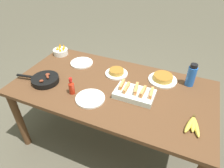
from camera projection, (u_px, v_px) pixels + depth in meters
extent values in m
plane|color=#565142|center=(112.00, 139.00, 2.23)|extent=(14.00, 14.00, 0.00)
cube|color=brown|center=(112.00, 88.00, 1.80)|extent=(1.78, 0.93, 0.03)
cylinder|color=brown|center=(19.00, 120.00, 1.99)|extent=(0.07, 0.07, 0.70)
cylinder|color=brown|center=(66.00, 77.00, 2.58)|extent=(0.07, 0.07, 0.70)
cylinder|color=brown|center=(201.00, 114.00, 2.06)|extent=(0.07, 0.07, 0.70)
ellipsoid|color=gold|center=(190.00, 124.00, 1.41)|extent=(0.08, 0.19, 0.04)
ellipsoid|color=gold|center=(193.00, 124.00, 1.41)|extent=(0.04, 0.16, 0.03)
ellipsoid|color=gold|center=(196.00, 126.00, 1.40)|extent=(0.08, 0.20, 0.03)
cylinder|color=#4C3819|center=(194.00, 117.00, 1.46)|extent=(0.02, 0.02, 0.04)
cube|color=silver|center=(134.00, 94.00, 1.67)|extent=(0.33, 0.20, 0.05)
cube|color=#ED8E4C|center=(122.00, 85.00, 1.70)|extent=(0.03, 0.12, 0.04)
cube|color=#ED8E4C|center=(126.00, 88.00, 1.67)|extent=(0.02, 0.13, 0.04)
cube|color=#ED8E4C|center=(136.00, 89.00, 1.65)|extent=(0.04, 0.14, 0.05)
cube|color=#ED8E4C|center=(143.00, 92.00, 1.62)|extent=(0.03, 0.12, 0.05)
cube|color=#ED8E4C|center=(151.00, 93.00, 1.61)|extent=(0.03, 0.13, 0.04)
cylinder|color=black|center=(46.00, 82.00, 1.84)|extent=(0.24, 0.24, 0.01)
cylinder|color=black|center=(45.00, 79.00, 1.83)|extent=(0.25, 0.25, 0.04)
cylinder|color=black|center=(25.00, 76.00, 1.86)|extent=(0.17, 0.05, 0.02)
ellipsoid|color=brown|center=(48.00, 75.00, 1.82)|extent=(0.03, 0.05, 0.03)
ellipsoid|color=brown|center=(48.00, 77.00, 1.79)|extent=(0.06, 0.05, 0.03)
ellipsoid|color=brown|center=(47.00, 74.00, 1.83)|extent=(0.04, 0.04, 0.03)
ellipsoid|color=brown|center=(41.00, 81.00, 1.75)|extent=(0.05, 0.05, 0.03)
cylinder|color=white|center=(116.00, 74.00, 1.94)|extent=(0.22, 0.22, 0.02)
cylinder|color=gold|center=(117.00, 71.00, 1.93)|extent=(0.14, 0.14, 0.04)
cylinder|color=#9F6624|center=(117.00, 70.00, 1.92)|extent=(0.14, 0.14, 0.00)
cylinder|color=white|center=(162.00, 80.00, 1.86)|extent=(0.26, 0.26, 0.02)
cylinder|color=gold|center=(163.00, 77.00, 1.84)|extent=(0.18, 0.18, 0.04)
cylinder|color=#9F6624|center=(163.00, 75.00, 1.83)|extent=(0.17, 0.17, 0.00)
cylinder|color=white|center=(82.00, 63.00, 2.11)|extent=(0.23, 0.23, 0.02)
cylinder|color=#B2B2B7|center=(82.00, 61.00, 2.12)|extent=(0.06, 0.12, 0.01)
cube|color=#B2B2B7|center=(81.00, 65.00, 2.05)|extent=(0.04, 0.05, 0.00)
cylinder|color=white|center=(90.00, 98.00, 1.65)|extent=(0.24, 0.24, 0.02)
cylinder|color=#B2B2B7|center=(87.00, 98.00, 1.64)|extent=(0.05, 0.11, 0.01)
cube|color=#B2B2B7|center=(94.00, 93.00, 1.68)|extent=(0.04, 0.05, 0.00)
cylinder|color=white|center=(61.00, 52.00, 2.26)|extent=(0.16, 0.16, 0.06)
cone|color=orange|center=(63.00, 49.00, 2.21)|extent=(0.03, 0.04, 0.05)
cone|color=orange|center=(64.00, 47.00, 2.25)|extent=(0.05, 0.04, 0.06)
cone|color=orange|center=(60.00, 46.00, 2.26)|extent=(0.06, 0.06, 0.06)
cone|color=orange|center=(57.00, 48.00, 2.24)|extent=(0.04, 0.04, 0.04)
cone|color=orange|center=(57.00, 48.00, 2.22)|extent=(0.06, 0.06, 0.06)
cone|color=orange|center=(60.00, 49.00, 2.19)|extent=(0.05, 0.05, 0.06)
cylinder|color=blue|center=(191.00, 76.00, 1.76)|extent=(0.08, 0.08, 0.18)
cylinder|color=black|center=(194.00, 66.00, 1.69)|extent=(0.06, 0.06, 0.03)
cylinder|color=#B72814|center=(72.00, 89.00, 1.69)|extent=(0.05, 0.05, 0.10)
cone|color=#B72814|center=(71.00, 83.00, 1.65)|extent=(0.05, 0.05, 0.03)
cylinder|color=red|center=(70.00, 80.00, 1.63)|extent=(0.03, 0.03, 0.03)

